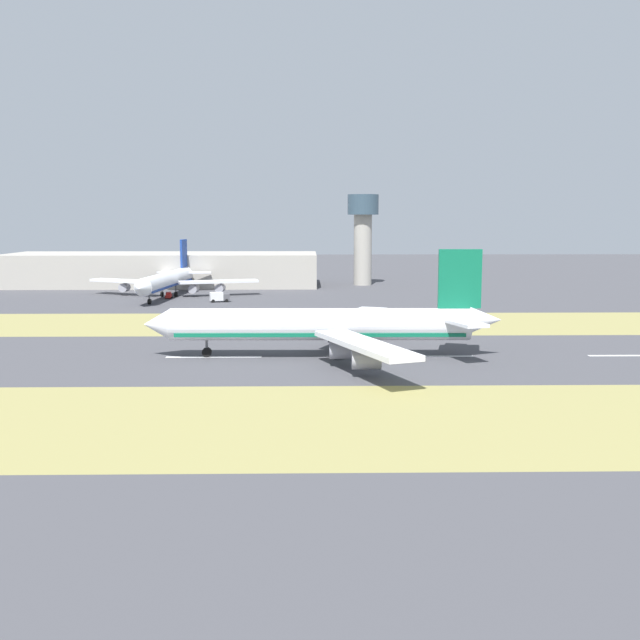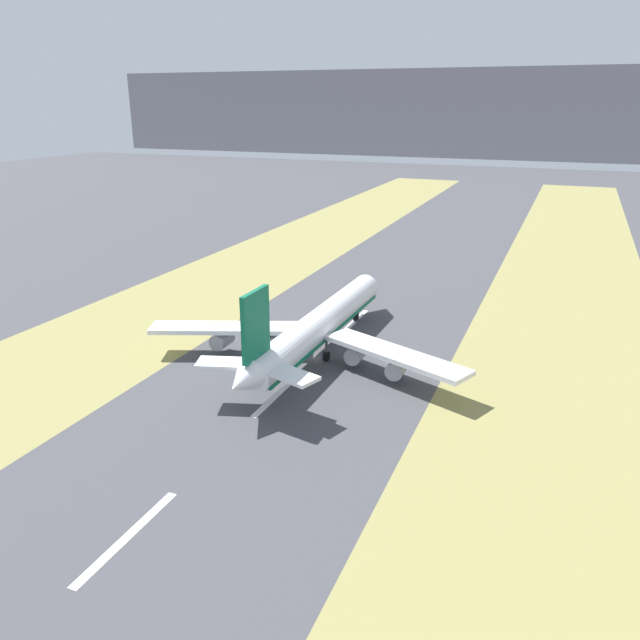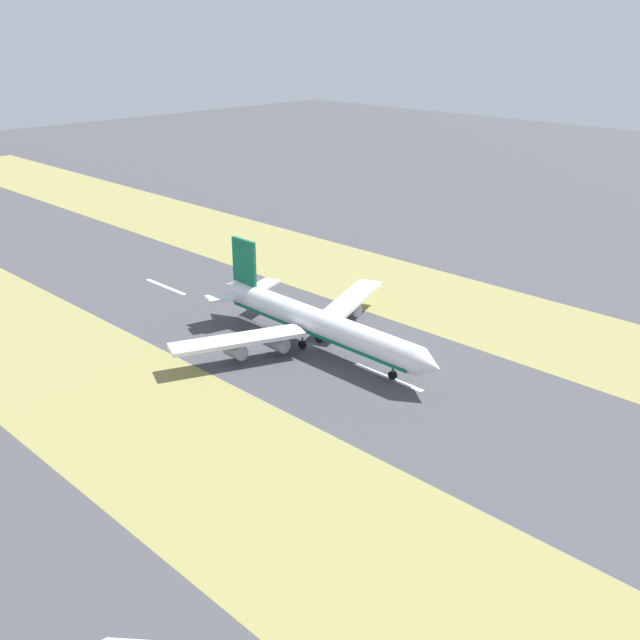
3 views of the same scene
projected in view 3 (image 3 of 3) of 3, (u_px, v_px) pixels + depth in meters
name	position (u px, v px, depth m)	size (l,w,h in m)	color
ground_plane	(310.00, 345.00, 169.46)	(800.00, 800.00, 0.00)	#424247
grass_median_west	(431.00, 297.00, 199.09)	(40.00, 600.00, 0.01)	olive
grass_median_east	(139.00, 415.00, 139.82)	(40.00, 600.00, 0.01)	olive
centreline_dash_near	(166.00, 287.00, 206.78)	(1.20, 18.00, 0.01)	silver
centreline_dash_mid	(261.00, 325.00, 180.64)	(1.20, 18.00, 0.01)	silver
centreline_dash_far	(388.00, 377.00, 154.49)	(1.20, 18.00, 0.01)	silver
airplane_main_jet	(314.00, 322.00, 166.71)	(64.13, 67.07, 20.20)	white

